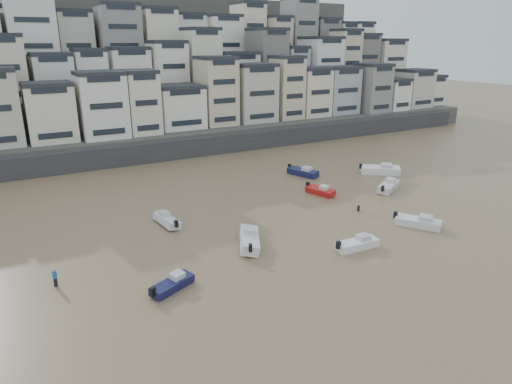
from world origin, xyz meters
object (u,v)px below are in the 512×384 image
boat_g (380,168)px  boat_d (388,185)px  boat_f (167,219)px  person_blue (55,277)px  boat_j (172,283)px  boat_i (303,171)px  boat_b (418,221)px  boat_a (357,242)px  person_pink (359,205)px  boat_e (320,190)px  boat_c (249,238)px

boat_g → boat_d: bearing=-89.6°
boat_f → person_blue: person_blue is taller
boat_g → person_blue: boat_g is taller
boat_j → boat_i: bearing=13.6°
boat_b → boat_d: boat_d is taller
boat_i → person_blue: bearing=-83.9°
boat_j → boat_f: bearing=48.4°
boat_a → person_pink: bearing=51.1°
boat_g → person_pink: size_ratio=3.84×
boat_e → boat_j: (-26.91, -14.46, -0.02)m
boat_a → boat_j: boat_a is taller
boat_g → boat_j: 45.44m
boat_a → person_pink: size_ratio=2.96×
boat_b → boat_i: bearing=145.6°
boat_i → person_pink: (-3.15, -16.75, 0.08)m
boat_d → person_pink: size_ratio=3.44×
boat_f → person_blue: 15.88m
boat_g → boat_a: 29.58m
boat_j → person_pink: 27.91m
boat_b → boat_j: size_ratio=1.19×
boat_a → boat_b: boat_b is taller
boat_e → person_blue: bearing=-91.5°
boat_d → boat_j: size_ratio=1.29×
boat_b → person_blue: person_blue is taller
boat_g → boat_e: (-14.80, -3.57, -0.25)m
boat_d → boat_b: bearing=-149.6°
boat_e → boat_g: bearing=88.1°
boat_j → person_pink: size_ratio=2.68×
boat_c → person_blue: bearing=113.6°
boat_f → boat_j: (-4.47, -14.35, -0.07)m
boat_d → person_pink: (-9.56, -4.44, 0.05)m
boat_g → person_pink: (-14.62, -11.31, -0.04)m
boat_i → boat_e: 9.60m
boat_f → person_blue: (-13.24, -8.76, 0.17)m
boat_g → boat_e: boat_g is taller
person_pink → boat_e: bearing=91.3°
boat_a → boat_e: 17.65m
boat_a → boat_j: size_ratio=1.11×
boat_e → boat_j: size_ratio=1.03×
boat_a → person_pink: (7.51, 8.31, 0.17)m
boat_g → boat_f: boat_g is taller
boat_b → person_blue: 38.97m
person_pink → boat_b: bearing=-70.1°
boat_g → boat_e: 15.23m
boat_e → boat_j: 30.55m
boat_i → boat_e: boat_i is taller
boat_c → boat_f: bearing=56.6°
person_pink → boat_g: bearing=37.7°
boat_c → boat_e: (16.81, 9.96, -0.22)m
boat_i → boat_e: size_ratio=1.20×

